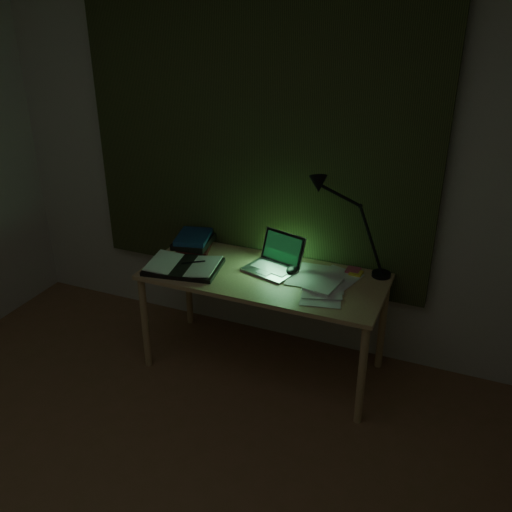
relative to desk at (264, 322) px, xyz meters
The scene contains 11 objects.
wall_back 1.03m from the desk, 117.67° to the left, with size 3.50×0.00×2.50m, color beige.
curtain 1.20m from the desk, 120.30° to the left, with size 2.20×0.06×2.00m, color #2A3219.
desk is the anchor object (origin of this frame).
laptop 0.43m from the desk, 74.43° to the left, with size 0.29×0.33×0.21m, color silver, non-canonical shape.
open_textbook 0.59m from the desk, 166.87° to the right, with size 0.43×0.31×0.04m, color white, non-canonical shape.
book_stack 0.68m from the desk, 163.80° to the left, with size 0.22×0.26×0.10m, color white, non-canonical shape.
loose_papers 0.46m from the desk, ahead, with size 0.35×0.38×0.02m, color white, non-canonical shape.
mouse 0.38m from the desk, 31.29° to the left, with size 0.07×0.11×0.04m, color black.
sticky_yellow 0.63m from the desk, 23.12° to the left, with size 0.07×0.07×0.02m, color yellow.
sticky_pink 0.62m from the desk, 26.89° to the left, with size 0.08×0.08×0.02m, color #CB4F64.
desk_lamp 0.92m from the desk, 21.25° to the left, with size 0.40×0.31×0.60m, color black, non-canonical shape.
Camera 1 is at (1.30, -1.13, 2.18)m, focal length 40.00 mm.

